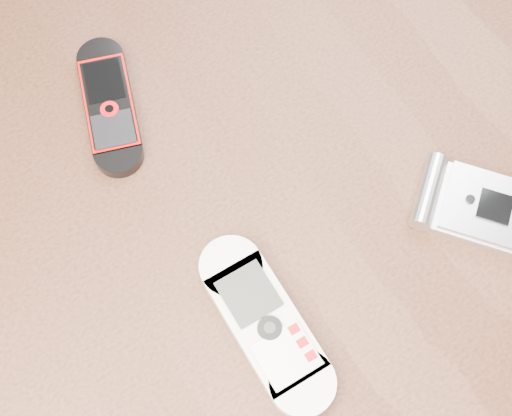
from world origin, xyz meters
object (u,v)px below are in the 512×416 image
object	(u,v)px
table	(251,258)
nokia_white	(266,324)
motorola_razr	(496,212)
nokia_black_red	(109,105)

from	to	relation	value
table	nokia_white	distance (m)	0.14
table	motorola_razr	world-z (taller)	motorola_razr
motorola_razr	nokia_black_red	bearing A→B (deg)	91.53
table	nokia_white	world-z (taller)	nokia_white
nokia_black_red	motorola_razr	world-z (taller)	motorola_razr
nokia_black_red	motorola_razr	bearing A→B (deg)	-31.03
nokia_white	motorola_razr	distance (m)	0.20
table	nokia_black_red	size ratio (longest dim) A/B	9.17
nokia_white	nokia_black_red	bearing A→B (deg)	93.87
nokia_white	motorola_razr	xyz separation A→B (m)	(0.20, -0.03, 0.00)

